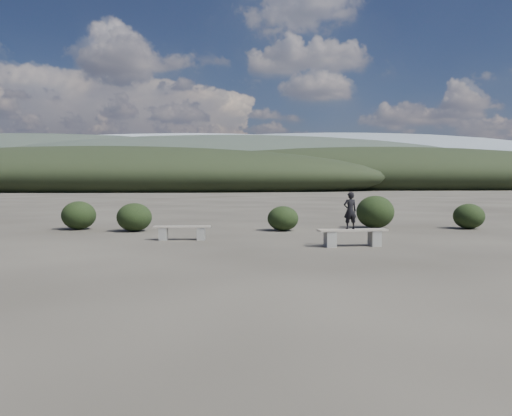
{
  "coord_description": "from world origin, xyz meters",
  "views": [
    {
      "loc": [
        -1.0,
        -9.56,
        1.79
      ],
      "look_at": [
        -0.38,
        3.5,
        1.1
      ],
      "focal_mm": 35.0,
      "sensor_mm": 36.0,
      "label": 1
    }
  ],
  "objects": [
    {
      "name": "ground",
      "position": [
        0.0,
        0.0,
        0.0
      ],
      "size": [
        1200.0,
        1200.0,
        0.0
      ],
      "primitive_type": "plane",
      "color": "#2F2B25",
      "rests_on": "ground"
    },
    {
      "name": "bench_left",
      "position": [
        -2.54,
        5.77,
        0.26
      ],
      "size": [
        1.73,
        0.37,
        0.43
      ],
      "rotation": [
        0.0,
        0.0,
        -0.01
      ],
      "color": "slate",
      "rests_on": "ground"
    },
    {
      "name": "bench_right",
      "position": [
        2.32,
        4.01,
        0.29
      ],
      "size": [
        1.96,
        0.61,
        0.48
      ],
      "rotation": [
        0.0,
        0.0,
        0.11
      ],
      "color": "slate",
      "rests_on": "ground"
    },
    {
      "name": "seated_person",
      "position": [
        2.24,
        4.0,
        1.0
      ],
      "size": [
        0.41,
        0.3,
        1.03
      ],
      "primitive_type": "imported",
      "rotation": [
        0.0,
        0.0,
        3.3
      ],
      "color": "black",
      "rests_on": "bench_right"
    },
    {
      "name": "shrub_a",
      "position": [
        -4.54,
        8.55,
        0.51
      ],
      "size": [
        1.25,
        1.25,
        1.03
      ],
      "primitive_type": "ellipsoid",
      "color": "black",
      "rests_on": "ground"
    },
    {
      "name": "shrub_c",
      "position": [
        0.84,
        8.52,
        0.45
      ],
      "size": [
        1.13,
        1.13,
        0.91
      ],
      "primitive_type": "ellipsoid",
      "color": "black",
      "rests_on": "ground"
    },
    {
      "name": "shrub_d",
      "position": [
        4.5,
        9.36,
        0.63
      ],
      "size": [
        1.44,
        1.44,
        1.26
      ],
      "primitive_type": "ellipsoid",
      "color": "black",
      "rests_on": "ground"
    },
    {
      "name": "shrub_e",
      "position": [
        7.99,
        8.94,
        0.48
      ],
      "size": [
        1.15,
        1.15,
        0.96
      ],
      "primitive_type": "ellipsoid",
      "color": "black",
      "rests_on": "ground"
    },
    {
      "name": "shrub_f",
      "position": [
        -6.76,
        9.39,
        0.53
      ],
      "size": [
        1.26,
        1.26,
        1.06
      ],
      "primitive_type": "ellipsoid",
      "color": "black",
      "rests_on": "ground"
    },
    {
      "name": "mountain_ridges",
      "position": [
        -7.48,
        339.06,
        10.84
      ],
      "size": [
        500.0,
        400.0,
        56.0
      ],
      "color": "black",
      "rests_on": "ground"
    }
  ]
}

